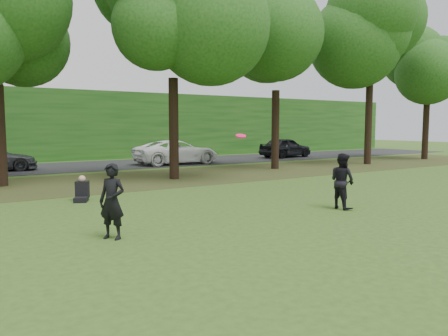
% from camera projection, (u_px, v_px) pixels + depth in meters
% --- Properties ---
extents(ground, '(120.00, 120.00, 0.00)m').
position_uv_depth(ground, '(279.00, 263.00, 7.80)').
color(ground, '#2D4A17').
rests_on(ground, ground).
extents(leaf_litter, '(60.00, 7.00, 0.01)m').
position_uv_depth(leaf_litter, '(83.00, 183.00, 18.69)').
color(leaf_litter, '#413117').
rests_on(leaf_litter, ground).
extents(street, '(70.00, 7.00, 0.02)m').
position_uv_depth(street, '(46.00, 168.00, 25.38)').
color(street, black).
rests_on(street, ground).
extents(far_hedge, '(70.00, 3.00, 5.00)m').
position_uv_depth(far_hedge, '(27.00, 125.00, 30.17)').
color(far_hedge, '#174814').
rests_on(far_hedge, ground).
extents(player_left, '(0.68, 0.72, 1.65)m').
position_uv_depth(player_left, '(112.00, 201.00, 9.42)').
color(player_left, black).
rests_on(player_left, ground).
extents(player_right, '(0.65, 0.82, 1.65)m').
position_uv_depth(player_right, '(342.00, 181.00, 12.90)').
color(player_right, black).
rests_on(player_right, ground).
extents(parked_cars, '(38.76, 3.98, 1.53)m').
position_uv_depth(parked_cars, '(78.00, 155.00, 25.17)').
color(parked_cars, black).
rests_on(parked_cars, street).
extents(frisbee, '(0.38, 0.37, 0.13)m').
position_uv_depth(frisbee, '(241.00, 136.00, 10.99)').
color(frisbee, '#FF1557').
rests_on(frisbee, ground).
extents(seated_person, '(0.67, 0.83, 0.83)m').
position_uv_depth(seated_person, '(82.00, 191.00, 14.30)').
color(seated_person, black).
rests_on(seated_person, ground).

